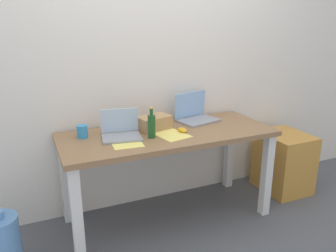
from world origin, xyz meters
name	(u,v)px	position (x,y,z in m)	size (l,w,h in m)	color
ground_plane	(168,216)	(0.00, 0.00, 0.00)	(8.00, 8.00, 0.00)	#515459
back_wall	(149,56)	(0.00, 0.40, 1.30)	(5.20, 0.08, 2.60)	silver
desk	(168,145)	(0.00, 0.00, 0.65)	(1.67, 0.68, 0.75)	olive
laptop_left	(121,132)	(-0.37, 0.03, 0.80)	(0.32, 0.27, 0.20)	gray
laptop_right	(196,115)	(0.35, 0.19, 0.81)	(0.38, 0.31, 0.24)	gray
beer_bottle	(152,126)	(-0.16, -0.07, 0.85)	(0.06, 0.06, 0.23)	#1E5123
computer_mouse	(182,130)	(0.10, -0.04, 0.77)	(0.06, 0.10, 0.03)	gold
cardboard_box	(154,123)	(-0.07, 0.11, 0.81)	(0.26, 0.16, 0.11)	tan
coffee_mug	(82,131)	(-0.63, 0.14, 0.80)	(0.08, 0.08, 0.10)	#338CC6
paper_sheet_center	(170,134)	(-0.01, -0.06, 0.76)	(0.21, 0.30, 0.00)	#F4E06B
paper_sheet_front_left	(126,141)	(-0.37, -0.08, 0.76)	(0.21, 0.30, 0.00)	#F4E06B
water_cooler_jug	(2,244)	(-1.25, -0.15, 0.20)	(0.24, 0.24, 0.44)	#598CC6
filing_cabinet	(283,162)	(1.22, 0.01, 0.28)	(0.40, 0.48, 0.57)	#C68938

